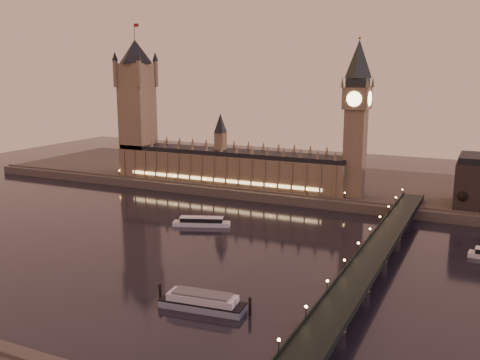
# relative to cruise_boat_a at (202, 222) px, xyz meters

# --- Properties ---
(ground) EXTENTS (700.00, 700.00, 0.00)m
(ground) POSITION_rel_cruise_boat_a_xyz_m (13.22, -33.88, -2.33)
(ground) COLOR black
(ground) RESTS_ON ground
(far_embankment) EXTENTS (560.00, 130.00, 6.00)m
(far_embankment) POSITION_rel_cruise_boat_a_xyz_m (43.22, 131.12, 0.67)
(far_embankment) COLOR #423D35
(far_embankment) RESTS_ON ground
(palace_of_westminster) EXTENTS (180.00, 26.62, 52.00)m
(palace_of_westminster) POSITION_rel_cruise_boat_a_xyz_m (-26.90, 87.11, 19.38)
(palace_of_westminster) COLOR brown
(palace_of_westminster) RESTS_ON ground
(victoria_tower) EXTENTS (31.68, 31.68, 118.00)m
(victoria_tower) POSITION_rel_cruise_boat_a_xyz_m (-106.78, 87.12, 63.46)
(victoria_tower) COLOR brown
(victoria_tower) RESTS_ON ground
(big_ben) EXTENTS (17.68, 17.68, 104.00)m
(big_ben) POSITION_rel_cruise_boat_a_xyz_m (67.21, 87.11, 61.62)
(big_ben) COLOR brown
(big_ben) RESTS_ON ground
(westminster_bridge) EXTENTS (13.20, 260.00, 15.30)m
(westminster_bridge) POSITION_rel_cruise_boat_a_xyz_m (104.83, -33.88, 3.19)
(westminster_bridge) COLOR black
(westminster_bridge) RESTS_ON ground
(bare_tree_0) EXTENTS (5.71, 5.71, 11.61)m
(bare_tree_0) POSITION_rel_cruise_boat_a_xyz_m (134.62, 75.12, 12.33)
(bare_tree_0) COLOR black
(bare_tree_0) RESTS_ON ground
(cruise_boat_a) EXTENTS (33.40, 18.47, 5.28)m
(cruise_boat_a) POSITION_rel_cruise_boat_a_xyz_m (0.00, 0.00, 0.00)
(cruise_boat_a) COLOR silver
(cruise_boat_a) RESTS_ON ground
(moored_barge) EXTENTS (37.96, 12.72, 7.00)m
(moored_barge) POSITION_rel_cruise_boat_a_xyz_m (55.16, -96.33, 0.63)
(moored_barge) COLOR #8392A6
(moored_barge) RESTS_ON ground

